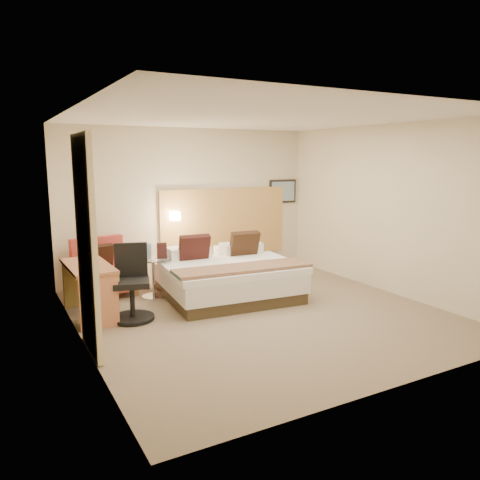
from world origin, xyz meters
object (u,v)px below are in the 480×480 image
desk_chair (132,289)px  lounge_chair (104,273)px  desk (90,275)px  side_table (154,276)px  bed (226,276)px

desk_chair → lounge_chair: bearing=93.2°
lounge_chair → desk: bearing=-111.8°
desk_chair → side_table: bearing=55.5°
side_table → desk: 1.17m
bed → side_table: (-1.05, 0.45, 0.03)m
bed → side_table: 1.14m
lounge_chair → desk: (-0.39, -0.98, 0.22)m
desk → desk_chair: (0.47, -0.37, -0.16)m
lounge_chair → desk_chair: bearing=-86.8°
side_table → desk: (-1.04, -0.47, 0.23)m
bed → desk_chair: (-1.62, -0.39, 0.10)m
side_table → desk: desk is taller
bed → side_table: size_ratio=3.36×
lounge_chair → desk_chair: size_ratio=0.96×
lounge_chair → desk: 1.08m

